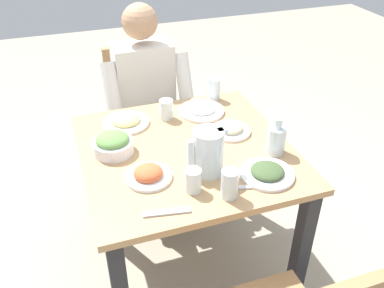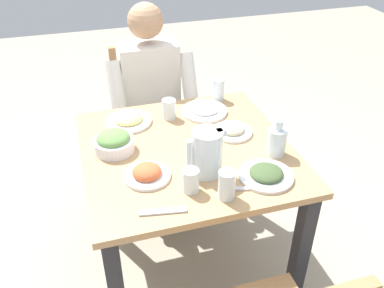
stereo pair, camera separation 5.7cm
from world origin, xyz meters
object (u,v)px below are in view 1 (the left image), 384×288
(diner_near, at_px, (149,103))
(water_glass_near_right, at_px, (193,181))
(water_pitcher, at_px, (208,152))
(water_glass_by_pitcher, at_px, (214,89))
(chair_near, at_px, (142,110))
(plate_beans, at_px, (231,129))
(plate_yoghurt, at_px, (201,110))
(dining_table, at_px, (186,171))
(salad_bowl, at_px, (113,144))
(plate_fries, at_px, (126,121))
(plate_rice_curry, at_px, (148,174))
(water_glass_center, at_px, (166,109))
(oil_carafe, at_px, (276,141))
(plate_dolmas, at_px, (267,172))
(water_glass_near_left, at_px, (230,184))

(diner_near, bearing_deg, water_glass_near_right, 87.17)
(water_pitcher, distance_m, water_glass_near_right, 0.14)
(water_glass_by_pitcher, bearing_deg, chair_near, -54.67)
(chair_near, height_order, plate_beans, chair_near)
(plate_beans, bearing_deg, plate_yoghurt, -74.60)
(dining_table, distance_m, plate_yoghurt, 0.36)
(salad_bowl, bearing_deg, plate_fries, -114.14)
(plate_rice_curry, relative_size, water_glass_center, 1.91)
(plate_rice_curry, bearing_deg, plate_beans, -154.23)
(plate_rice_curry, relative_size, oil_carafe, 1.12)
(dining_table, xyz_separation_m, plate_fries, (0.20, -0.29, 0.14))
(plate_dolmas, xyz_separation_m, plate_fries, (0.45, -0.57, 0.00))
(chair_near, xyz_separation_m, oil_carafe, (-0.37, 0.97, 0.29))
(water_glass_by_pitcher, bearing_deg, plate_fries, 12.05)
(water_glass_near_left, bearing_deg, plate_dolmas, -160.91)
(plate_yoghurt, distance_m, water_glass_near_left, 0.65)
(plate_dolmas, relative_size, water_glass_by_pitcher, 1.88)
(salad_bowl, distance_m, oil_carafe, 0.69)
(plate_fries, bearing_deg, water_pitcher, 116.12)
(salad_bowl, bearing_deg, water_pitcher, 141.63)
(diner_near, height_order, plate_dolmas, diner_near)
(salad_bowl, relative_size, water_glass_near_right, 1.85)
(plate_beans, bearing_deg, water_glass_near_right, 48.54)
(plate_dolmas, distance_m, water_glass_by_pitcher, 0.68)
(oil_carafe, bearing_deg, diner_near, -64.32)
(plate_beans, height_order, plate_fries, same)
(plate_rice_curry, height_order, oil_carafe, oil_carafe)
(water_pitcher, height_order, plate_dolmas, water_pitcher)
(plate_rice_curry, bearing_deg, water_glass_center, -114.49)
(salad_bowl, relative_size, water_glass_near_left, 1.50)
(water_glass_near_right, height_order, water_glass_center, water_glass_center)
(plate_beans, xyz_separation_m, water_glass_center, (0.24, -0.22, 0.03))
(water_pitcher, relative_size, water_glass_near_right, 2.04)
(salad_bowl, xyz_separation_m, plate_beans, (-0.53, 0.01, -0.03))
(dining_table, bearing_deg, chair_near, -88.64)
(plate_yoghurt, bearing_deg, plate_beans, 105.40)
(water_glass_near_right, xyz_separation_m, water_glass_by_pitcher, (-0.35, -0.67, 0.01))
(water_glass_near_right, relative_size, water_glass_near_left, 0.81)
(water_pitcher, height_order, oil_carafe, water_pitcher)
(diner_near, distance_m, salad_bowl, 0.62)
(water_pitcher, height_order, salad_bowl, water_pitcher)
(plate_fries, height_order, water_glass_by_pitcher, water_glass_by_pitcher)
(water_glass_center, bearing_deg, diner_near, -88.02)
(salad_bowl, bearing_deg, plate_dolmas, 146.57)
(plate_beans, bearing_deg, water_glass_near_left, 65.96)
(plate_fries, relative_size, water_glass_by_pitcher, 1.92)
(chair_near, bearing_deg, diner_near, 90.00)
(diner_near, bearing_deg, plate_rice_curry, 76.45)
(water_glass_near_left, height_order, water_glass_center, water_glass_near_left)
(plate_yoghurt, distance_m, water_glass_near_right, 0.61)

